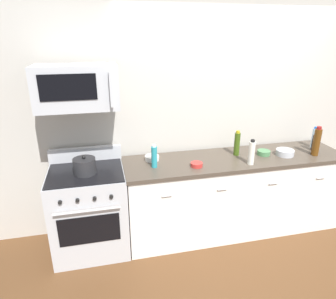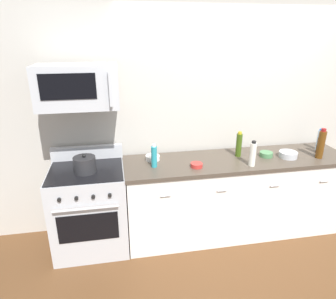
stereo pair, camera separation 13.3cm
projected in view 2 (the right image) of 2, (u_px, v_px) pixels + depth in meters
The scene contains 16 objects.
ground_plane at pixel (232, 229), 3.65m from camera, with size 6.73×6.73×0.00m, color brown.
back_wall at pixel (228, 112), 3.54m from camera, with size 5.61×0.10×2.70m, color #B7B2A8.
counter_unit at pixel (235, 195), 3.48m from camera, with size 2.52×0.66×0.92m.
range_oven at pixel (90, 208), 3.21m from camera, with size 0.76×0.69×1.07m.
microwave at pixel (78, 86), 2.79m from camera, with size 0.74×0.44×0.40m.
bottle_olive_oil at pixel (239, 145), 3.34m from camera, with size 0.06×0.06×0.29m.
bottle_vinegar_white at pixel (253, 154), 3.10m from camera, with size 0.07×0.07×0.27m.
bottle_wine_amber at pixel (321, 144), 3.29m from camera, with size 0.08×0.08×0.34m.
bottle_soy_sauce_dark at pixel (319, 145), 3.45m from camera, with size 0.06×0.06×0.20m.
bottle_water_clear at pixel (320, 140), 3.53m from camera, with size 0.06×0.06×0.26m.
bottle_dish_soap at pixel (154, 156), 3.08m from camera, with size 0.06×0.06×0.25m.
bowl_red_small at pixel (197, 165), 3.10m from camera, with size 0.12×0.12×0.04m.
bowl_white_ceramic at pixel (153, 158), 3.28m from camera, with size 0.15×0.15×0.05m.
bowl_green_glaze at pixel (266, 154), 3.37m from camera, with size 0.15×0.15×0.05m.
bowl_steel_prep at pixel (288, 154), 3.34m from camera, with size 0.20×0.20×0.07m.
stockpot at pixel (85, 164), 2.97m from camera, with size 0.22×0.22×0.19m.
Camera 2 is at (-1.31, -2.87, 2.20)m, focal length 32.20 mm.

